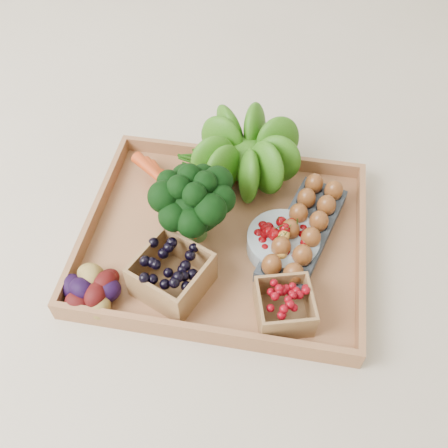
% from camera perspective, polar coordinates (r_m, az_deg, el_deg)
% --- Properties ---
extents(ground, '(4.00, 4.00, 0.00)m').
position_cam_1_polar(ground, '(1.02, 0.00, -2.09)').
color(ground, beige).
rests_on(ground, ground).
extents(tray, '(0.55, 0.45, 0.01)m').
position_cam_1_polar(tray, '(1.01, 0.00, -1.84)').
color(tray, '#A36D44').
rests_on(tray, ground).
extents(carrots, '(0.19, 0.13, 0.04)m').
position_cam_1_polar(carrots, '(1.06, -6.00, 3.51)').
color(carrots, '#C43D14').
rests_on(carrots, tray).
extents(lettuce, '(0.15, 0.15, 0.15)m').
position_cam_1_polar(lettuce, '(1.07, 2.51, 8.65)').
color(lettuce, '#1C4A0B').
rests_on(lettuce, tray).
extents(broccoli, '(0.16, 0.16, 0.12)m').
position_cam_1_polar(broccoli, '(0.97, -3.43, 1.03)').
color(broccoli, black).
rests_on(broccoli, tray).
extents(cherry_bowl, '(0.14, 0.14, 0.04)m').
position_cam_1_polar(cherry_bowl, '(0.98, 6.74, -2.14)').
color(cherry_bowl, '#8C9EA5').
rests_on(cherry_bowl, tray).
extents(egg_carton, '(0.17, 0.29, 0.03)m').
position_cam_1_polar(egg_carton, '(1.01, 8.98, -1.16)').
color(egg_carton, '#383F48').
rests_on(egg_carton, tray).
extents(potatoes, '(0.13, 0.13, 0.07)m').
position_cam_1_polar(potatoes, '(0.93, -14.71, -6.77)').
color(potatoes, '#360808').
rests_on(potatoes, tray).
extents(punnet_blackberry, '(0.16, 0.16, 0.08)m').
position_cam_1_polar(punnet_blackberry, '(0.91, -5.97, -5.74)').
color(punnet_blackberry, black).
rests_on(punnet_blackberry, tray).
extents(punnet_raspberry, '(0.12, 0.12, 0.07)m').
position_cam_1_polar(punnet_raspberry, '(0.89, 6.91, -9.32)').
color(punnet_raspberry, maroon).
rests_on(punnet_raspberry, tray).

